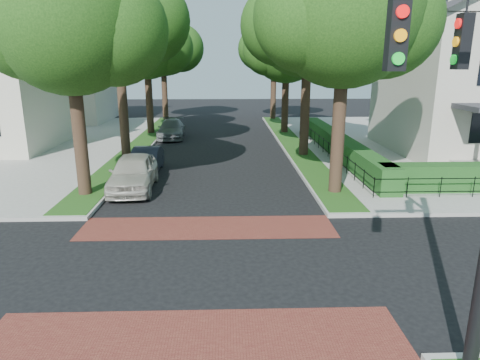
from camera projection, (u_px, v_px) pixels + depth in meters
name	position (u px, v px, depth m)	size (l,w,h in m)	color
ground	(203.00, 269.00, 12.17)	(120.00, 120.00, 0.00)	black
crosswalk_far	(208.00, 227.00, 15.25)	(9.00, 2.20, 0.01)	maroon
crosswalk_near	(195.00, 339.00, 9.08)	(9.00, 2.20, 0.01)	maroon
grass_strip_ne	(292.00, 143.00, 30.70)	(1.60, 29.80, 0.02)	#1F4915
grass_strip_nw	(141.00, 143.00, 30.37)	(1.60, 29.80, 0.02)	#1F4915
tree_right_near	(346.00, 13.00, 17.30)	(7.75, 6.67, 10.66)	black
tree_right_mid	(310.00, 22.00, 24.93)	(8.25, 7.09, 11.22)	black
tree_right_far	(287.00, 47.00, 33.87)	(7.25, 6.23, 9.74)	black
tree_right_back	(275.00, 47.00, 42.45)	(7.50, 6.45, 10.20)	black
tree_left_near	(73.00, 22.00, 17.05)	(7.50, 6.45, 10.20)	black
tree_left_mid	(119.00, 15.00, 24.49)	(8.00, 6.88, 11.48)	black
tree_left_far	(148.00, 44.00, 33.47)	(7.00, 6.02, 9.86)	black
tree_left_back	(164.00, 45.00, 42.08)	(7.75, 6.66, 10.44)	black
hedge_main_road	(339.00, 145.00, 26.67)	(1.00, 18.00, 1.20)	#1B4718
fence_main_road	(326.00, 147.00, 26.68)	(0.06, 18.00, 0.90)	black
house_left_far	(58.00, 70.00, 41.20)	(10.00, 9.00, 10.14)	beige
parked_car_front	(133.00, 172.00, 19.63)	(1.94, 4.82, 1.64)	#BAB6A8
parked_car_middle	(146.00, 160.00, 22.77)	(1.40, 4.01, 1.32)	#1E212D
parked_car_rear	(171.00, 129.00, 33.32)	(1.96, 4.82, 1.40)	slate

